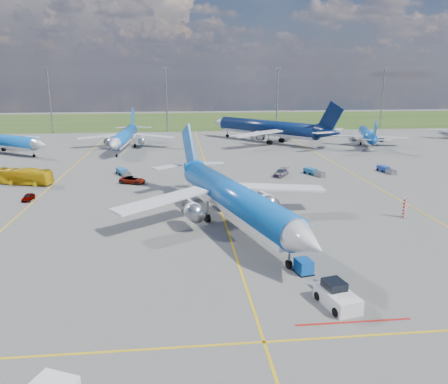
{
  "coord_description": "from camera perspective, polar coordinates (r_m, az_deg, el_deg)",
  "views": [
    {
      "loc": [
        -6.18,
        -49.12,
        20.05
      ],
      "look_at": [
        0.03,
        10.05,
        4.0
      ],
      "focal_mm": 35.0,
      "sensor_mm": 36.0,
      "label": 1
    }
  ],
  "objects": [
    {
      "name": "service_car_c",
      "position": [
        89.78,
        7.46,
        2.54
      ],
      "size": [
        4.37,
        5.36,
        1.46
      ],
      "primitive_type": "imported",
      "rotation": [
        0.0,
        0.0,
        -0.55
      ],
      "color": "#999999",
      "rests_on": "ground"
    },
    {
      "name": "main_airliner",
      "position": [
        60.09,
        1.21,
        -4.4
      ],
      "size": [
        45.11,
        52.27,
        11.65
      ],
      "primitive_type": null,
      "rotation": [
        0.0,
        0.0,
        0.29
      ],
      "color": "blue",
      "rests_on": "ground"
    },
    {
      "name": "service_car_b",
      "position": [
        84.55,
        -11.86,
        1.53
      ],
      "size": [
        5.45,
        3.91,
        1.38
      ],
      "primitive_type": "imported",
      "rotation": [
        0.0,
        0.0,
        1.21
      ],
      "color": "#999999",
      "rests_on": "ground"
    },
    {
      "name": "baggage_tug_w",
      "position": [
        91.88,
        11.61,
        2.54
      ],
      "size": [
        3.4,
        5.38,
        1.18
      ],
      "rotation": [
        0.0,
        0.0,
        0.41
      ],
      "color": "#165487",
      "rests_on": "ground"
    },
    {
      "name": "service_car_a",
      "position": [
        78.57,
        -24.21,
        -0.61
      ],
      "size": [
        1.51,
        3.42,
        1.15
      ],
      "primitive_type": "imported",
      "rotation": [
        0.0,
        0.0,
        -0.05
      ],
      "color": "#999999",
      "rests_on": "ground"
    },
    {
      "name": "baggage_tug_e",
      "position": [
        98.65,
        20.39,
        2.73
      ],
      "size": [
        2.19,
        5.23,
        1.14
      ],
      "rotation": [
        0.0,
        0.0,
        0.17
      ],
      "color": "navy",
      "rests_on": "ground"
    },
    {
      "name": "bg_jet_nw",
      "position": [
        129.2,
        -26.98,
        4.53
      ],
      "size": [
        45.87,
        43.45,
        9.57
      ],
      "primitive_type": null,
      "rotation": [
        0.0,
        0.0,
        0.98
      ],
      "color": "blue",
      "rests_on": "ground"
    },
    {
      "name": "grass_strip",
      "position": [
        200.22,
        -4.25,
        9.31
      ],
      "size": [
        400.0,
        80.0,
        0.01
      ],
      "primitive_type": "cube",
      "color": "#2D4719",
      "rests_on": "ground"
    },
    {
      "name": "pushback_tug",
      "position": [
        41.4,
        14.51,
        -13.04
      ],
      "size": [
        3.31,
        6.44,
        2.14
      ],
      "rotation": [
        0.0,
        0.0,
        0.23
      ],
      "color": "silver",
      "rests_on": "ground"
    },
    {
      "name": "floodlight_masts",
      "position": [
        160.11,
        -0.19,
        12.42
      ],
      "size": [
        202.2,
        0.5,
        22.7
      ],
      "color": "slate",
      "rests_on": "ground"
    },
    {
      "name": "warning_post",
      "position": [
        68.13,
        22.48,
        -1.88
      ],
      "size": [
        0.5,
        0.5,
        3.0
      ],
      "primitive_type": "cylinder",
      "color": "red",
      "rests_on": "ground"
    },
    {
      "name": "bg_jet_ne",
      "position": [
        137.26,
        18.11,
        5.96
      ],
      "size": [
        31.67,
        36.68,
        8.18
      ],
      "primitive_type": null,
      "rotation": [
        0.0,
        0.0,
        2.85
      ],
      "color": "blue",
      "rests_on": "ground"
    },
    {
      "name": "taxiway_lines",
      "position": [
        79.64,
        -1.23,
        0.52
      ],
      "size": [
        60.25,
        160.0,
        0.02
      ],
      "color": "gold",
      "rests_on": "ground"
    },
    {
      "name": "uld_container",
      "position": [
        46.85,
        10.37,
        -9.52
      ],
      "size": [
        1.83,
        2.11,
        1.47
      ],
      "primitive_type": "cube",
      "rotation": [
        0.0,
        0.0,
        0.22
      ],
      "color": "#0B4AA5",
      "rests_on": "ground"
    },
    {
      "name": "ground",
      "position": [
        53.41,
        1.1,
        -6.95
      ],
      "size": [
        400.0,
        400.0,
        0.0
      ],
      "primitive_type": "plane",
      "color": "#535350",
      "rests_on": "ground"
    },
    {
      "name": "baggage_tug_c",
      "position": [
        92.1,
        -13.0,
        2.5
      ],
      "size": [
        3.62,
        5.63,
        1.24
      ],
      "rotation": [
        0.0,
        0.0,
        0.43
      ],
      "color": "#1A619F",
      "rests_on": "ground"
    },
    {
      "name": "bg_jet_nnw",
      "position": [
        125.19,
        -12.78,
        5.51
      ],
      "size": [
        30.98,
        39.52,
        9.95
      ],
      "primitive_type": null,
      "rotation": [
        0.0,
        0.0,
        -0.05
      ],
      "color": "blue",
      "rests_on": "ground"
    },
    {
      "name": "bg_jet_n",
      "position": [
        134.71,
        5.62,
        6.47
      ],
      "size": [
        60.41,
        61.45,
        12.83
      ],
      "primitive_type": null,
      "rotation": [
        0.0,
        0.0,
        3.86
      ],
      "color": "#071842",
      "rests_on": "ground"
    },
    {
      "name": "apron_bus",
      "position": [
        90.24,
        -24.69,
        1.86
      ],
      "size": [
        11.22,
        5.68,
        3.05
      ],
      "primitive_type": "imported",
      "rotation": [
        0.0,
        0.0,
        1.27
      ],
      "color": "gold",
      "rests_on": "ground"
    }
  ]
}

